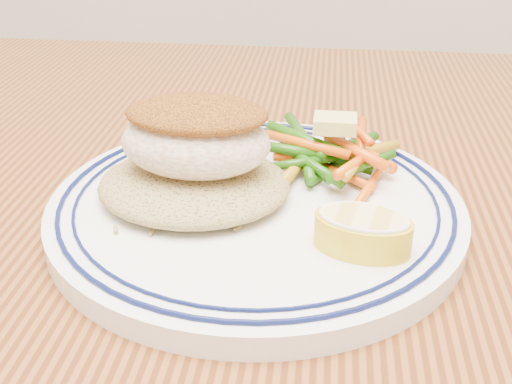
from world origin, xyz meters
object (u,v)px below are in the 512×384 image
(plate, at_px, (256,206))
(rice_pilaf, at_px, (194,180))
(fish_fillet, at_px, (196,135))
(dining_table, at_px, (322,380))
(vegetable_pile, at_px, (330,154))
(lemon_wedge, at_px, (363,230))

(plate, distance_m, rice_pilaf, 0.04)
(rice_pilaf, distance_m, fish_fillet, 0.03)
(dining_table, bearing_deg, rice_pilaf, 156.71)
(plate, height_order, fish_fillet, fish_fillet)
(plate, xyz_separation_m, vegetable_pile, (0.05, 0.04, 0.02))
(rice_pilaf, bearing_deg, plate, 1.64)
(fish_fillet, relative_size, vegetable_pile, 0.90)
(rice_pilaf, height_order, lemon_wedge, rice_pilaf)
(vegetable_pile, height_order, lemon_wedge, vegetable_pile)
(rice_pilaf, xyz_separation_m, lemon_wedge, (0.10, -0.05, 0.00))
(rice_pilaf, bearing_deg, dining_table, -23.29)
(rice_pilaf, height_order, fish_fillet, fish_fillet)
(plate, relative_size, vegetable_pile, 2.41)
(plate, distance_m, lemon_wedge, 0.08)
(fish_fillet, distance_m, vegetable_pile, 0.10)
(plate, bearing_deg, rice_pilaf, -178.36)
(vegetable_pile, bearing_deg, plate, -135.40)
(vegetable_pile, distance_m, lemon_wedge, 0.10)
(rice_pilaf, bearing_deg, fish_fillet, 69.64)
(plate, height_order, vegetable_pile, vegetable_pile)
(vegetable_pile, bearing_deg, dining_table, -87.91)
(lemon_wedge, bearing_deg, fish_fillet, 152.58)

